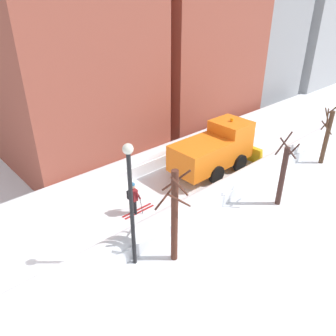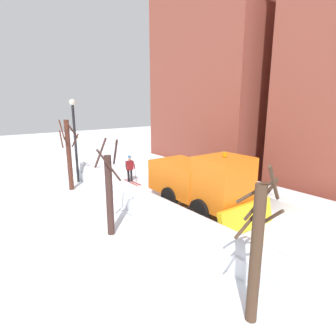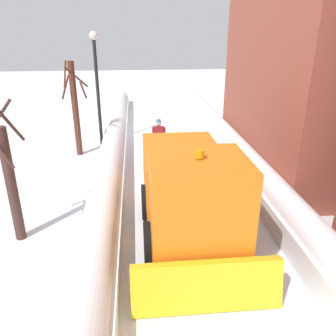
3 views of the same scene
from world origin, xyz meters
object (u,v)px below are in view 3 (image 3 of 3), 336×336
traffic_light_pole (238,80)px  bare_tree_mid (11,181)px  plow_truck (188,189)px  street_lamp (97,76)px  bare_tree_near (75,107)px  skier (159,136)px

traffic_light_pole → bare_tree_mid: 11.12m
traffic_light_pole → plow_truck: bearing=65.4°
bare_tree_mid → street_lamp: bearing=-101.0°
street_lamp → bare_tree_mid: 8.57m
traffic_light_pole → bare_tree_near: bearing=3.3°
plow_truck → bare_tree_mid: 4.77m
plow_truck → traffic_light_pole: size_ratio=1.28×
bare_tree_near → plow_truck: bearing=119.4°
bare_tree_mid → bare_tree_near: bearing=-95.7°
street_lamp → bare_tree_mid: bearing=79.0°
skier → plow_truck: bearing=93.1°
traffic_light_pole → street_lamp: 6.72m
plow_truck → bare_tree_mid: bearing=-4.0°
traffic_light_pole → street_lamp: (6.65, -0.95, 0.15)m
skier → bare_tree_near: (3.71, -0.69, 1.24)m
traffic_light_pole → street_lamp: street_lamp is taller
bare_tree_near → bare_tree_mid: bearing=84.3°
street_lamp → traffic_light_pole: bearing=171.9°
skier → bare_tree_near: bare_tree_near is taller
street_lamp → bare_tree_near: 2.03m
bare_tree_near → skier: bearing=169.5°
traffic_light_pole → bare_tree_near: size_ratio=1.10×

